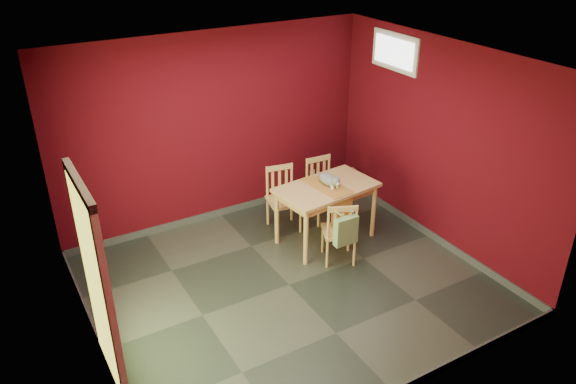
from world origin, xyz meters
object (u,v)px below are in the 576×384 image
chair_far_left (283,198)px  chair_near (340,231)px  cat (328,177)px  dining_table (326,193)px  chair_far_right (322,188)px  picture_frame (358,182)px  tote_bag (346,231)px

chair_far_left → chair_near: bearing=-80.2°
chair_near → cat: 0.75m
chair_near → dining_table: bearing=74.8°
chair_far_left → cat: cat is taller
dining_table → chair_near: chair_near is taller
chair_far_right → picture_frame: (0.93, 0.35, -0.27)m
chair_far_left → tote_bag: (0.14, -1.31, 0.10)m
cat → tote_bag: bearing=-89.4°
cat → chair_far_right: bearing=81.3°
tote_bag → dining_table: bearing=74.9°
tote_bag → chair_far_right: bearing=68.5°
chair_far_left → chair_far_right: size_ratio=1.00×
chair_far_left → cat: bearing=-55.3°
chair_far_left → tote_bag: bearing=-84.1°
dining_table → chair_far_right: size_ratio=1.51×
tote_bag → chair_near: bearing=74.9°
dining_table → chair_far_right: bearing=60.9°
chair_near → tote_bag: chair_near is taller
chair_far_right → chair_near: (-0.45, -1.07, -0.02)m
chair_far_right → cat: bearing=-116.9°
chair_near → chair_far_right: bearing=67.3°
chair_far_left → picture_frame: size_ratio=2.29×
picture_frame → chair_far_left: bearing=-168.7°
dining_table → cat: 0.21m
chair_far_left → cat: (0.38, -0.55, 0.45)m
picture_frame → chair_far_right: bearing=-159.4°
dining_table → chair_near: 0.60m
tote_bag → cat: size_ratio=1.09×
chair_near → picture_frame: 1.99m
chair_near → tote_bag: bearing=-105.1°
chair_far_left → dining_table: bearing=-60.4°
dining_table → picture_frame: 1.61m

